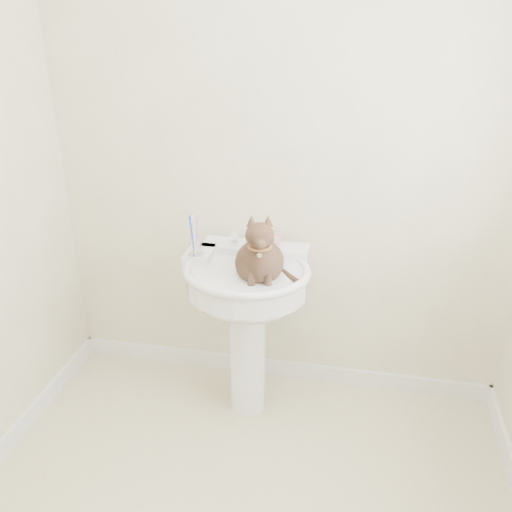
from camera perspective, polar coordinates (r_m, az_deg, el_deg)
The scene contains 7 objects.
wall_back at distance 2.48m, azimuth 2.69°, elevation 11.46°, with size 2.20×0.00×2.50m, color beige, non-canonical shape.
baseboard_back at distance 2.99m, azimuth 2.19°, elevation -11.66°, with size 2.20×0.02×0.09m, color white.
pedestal_sink at distance 2.46m, azimuth -0.99°, elevation -4.19°, with size 0.58×0.57×0.80m.
faucet at distance 2.49m, azimuth -0.26°, elevation 1.68°, with size 0.28×0.12×0.14m.
soap_bar at distance 2.56m, azimuth 1.45°, elevation 1.76°, with size 0.09×0.06×0.03m, color red.
toothbrush_cup at distance 2.43m, azimuth -6.44°, elevation 1.12°, with size 0.07×0.07×0.18m.
cat at distance 2.29m, azimuth 0.36°, elevation -0.25°, with size 0.23×0.29×0.42m.
Camera 1 is at (0.37, -1.29, 1.82)m, focal length 38.00 mm.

